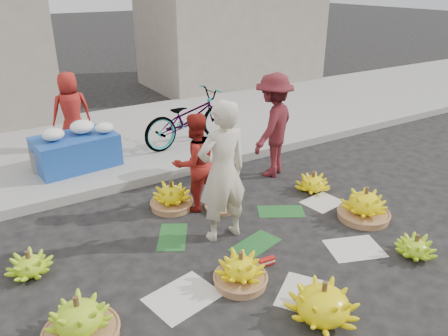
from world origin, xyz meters
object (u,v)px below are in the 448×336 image
vendor_cream (222,172)px  bicycle (189,118)px  banana_bunch_0 (79,321)px  banana_bunch_4 (365,205)px  flower_table (76,149)px

vendor_cream → bicycle: vendor_cream is taller
banana_bunch_0 → vendor_cream: 2.27m
banana_bunch_0 → banana_bunch_4: bearing=2.6°
banana_bunch_0 → flower_table: (0.95, 3.77, 0.23)m
banana_bunch_0 → bicycle: bearing=50.9°
flower_table → banana_bunch_4: bearing=-56.4°
banana_bunch_0 → bicycle: bicycle is taller
vendor_cream → flower_table: bearing=-69.8°
vendor_cream → bicycle: bearing=-109.0°
bicycle → banana_bunch_0: bearing=133.0°
flower_table → bicycle: 2.12m
banana_bunch_0 → bicycle: size_ratio=0.39×
banana_bunch_0 → banana_bunch_4: size_ratio=1.02×
banana_bunch_4 → banana_bunch_0: bearing=-177.4°
vendor_cream → bicycle: 3.16m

